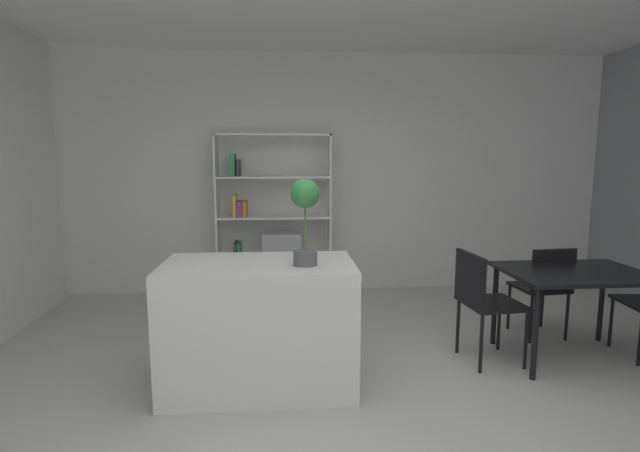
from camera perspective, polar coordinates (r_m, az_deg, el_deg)
ground_plane at (r=3.27m, az=2.91°, el=-21.85°), size 9.80×9.80×0.00m
back_partition at (r=5.86m, az=-0.64°, el=6.09°), size 7.12×0.06×2.83m
kitchen_island at (r=3.54m, az=-7.11°, el=-11.45°), size 1.33×0.75×0.90m
potted_plant_on_island at (r=3.24m, az=-1.76°, el=1.82°), size 0.20×0.20×0.59m
open_bookshelf at (r=5.61m, az=-5.72°, el=0.41°), size 1.30×0.32×1.88m
dining_table at (r=4.40m, az=27.76°, el=-5.66°), size 1.10×0.81×0.73m
dining_chair_island_side at (r=4.07m, az=18.51°, el=-7.79°), size 0.48×0.49×0.89m
dining_chair_far at (r=4.80m, az=24.96°, el=-6.14°), size 0.45×0.45×0.84m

